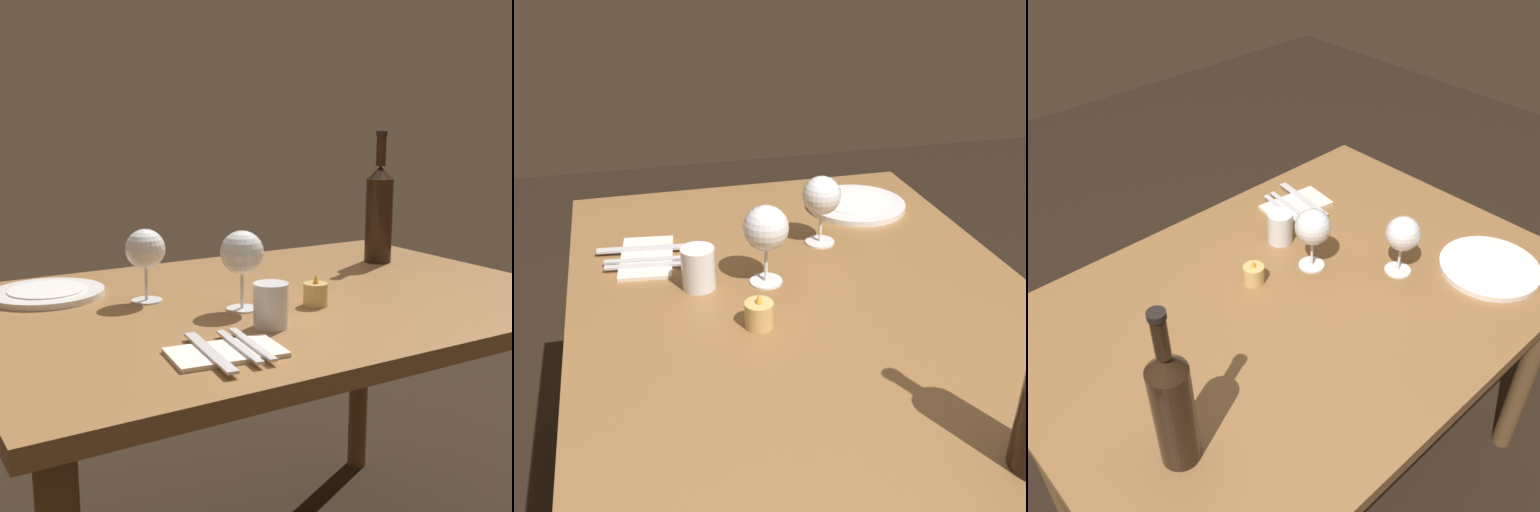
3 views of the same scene
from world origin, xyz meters
The scene contains 12 objects.
ground_plane centered at (0.00, 0.00, 0.00)m, with size 6.00×6.00×0.00m, color black.
dining_table centered at (0.00, 0.00, 0.65)m, with size 1.30×0.90×0.74m.
wine_glass_left centered at (0.11, 0.06, 0.86)m, with size 0.09×0.09×0.17m.
wine_glass_right centered at (0.25, -0.10, 0.85)m, with size 0.09×0.09×0.16m.
wine_bottle centered at (-0.45, -0.16, 0.88)m, with size 0.07×0.07×0.35m.
water_tumbler centered at (0.12, 0.20, 0.78)m, with size 0.07×0.07×0.09m.
votive_candle centered at (-0.04, 0.11, 0.76)m, with size 0.05×0.05×0.07m.
dinner_plate centered at (0.42, -0.25, 0.75)m, with size 0.25×0.25×0.02m.
folded_napkin centered at (0.27, 0.29, 0.74)m, with size 0.20×0.13×0.01m.
fork_inner centered at (0.24, 0.29, 0.75)m, with size 0.04×0.18×0.00m.
fork_outer centered at (0.22, 0.29, 0.75)m, with size 0.04×0.18×0.00m.
table_knife centered at (0.30, 0.29, 0.75)m, with size 0.05×0.21×0.00m.
Camera 3 is at (-0.74, -0.75, 1.69)m, focal length 41.65 mm.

